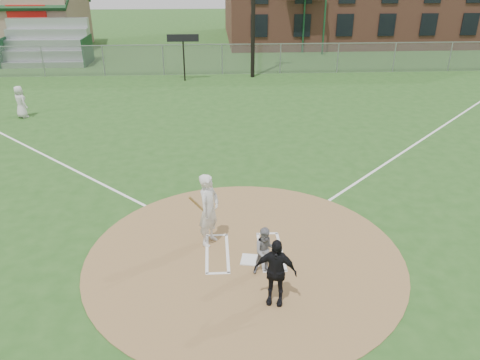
{
  "coord_description": "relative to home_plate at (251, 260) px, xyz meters",
  "views": [
    {
      "loc": [
        -0.75,
        -10.37,
        7.14
      ],
      "look_at": [
        0.0,
        2.0,
        1.3
      ],
      "focal_mm": 35.0,
      "sensor_mm": 36.0,
      "label": 1
    }
  ],
  "objects": [
    {
      "name": "bleachers",
      "position": [
        -13.15,
        26.44,
        1.55
      ],
      "size": [
        6.08,
        3.2,
        3.2
      ],
      "color": "#B7BABF",
      "rests_on": "ground"
    },
    {
      "name": "ondeck_player",
      "position": [
        -10.37,
        13.01,
        0.76
      ],
      "size": [
        0.92,
        0.89,
        1.59
      ],
      "primitive_type": "imported",
      "rotation": [
        0.0,
        0.0,
        2.43
      ],
      "color": "silver",
      "rests_on": "ground"
    },
    {
      "name": "clubhouse",
      "position": [
        -18.14,
        33.23,
        2.35
      ],
      "size": [
        12.2,
        8.71,
        6.23
      ],
      "color": "#9E836B",
      "rests_on": "ground"
    },
    {
      "name": "home_plate",
      "position": [
        0.0,
        0.0,
        0.0
      ],
      "size": [
        0.59,
        0.59,
        0.03
      ],
      "primitive_type": "cube",
      "rotation": [
        0.0,
        0.0,
        -0.21
      ],
      "color": "white",
      "rests_on": "dirt_circle"
    },
    {
      "name": "batters_boxes",
      "position": [
        -0.15,
        0.39,
        -0.01
      ],
      "size": [
        2.08,
        1.88,
        0.01
      ],
      "color": "white",
      "rests_on": "dirt_circle"
    },
    {
      "name": "dirt_circle",
      "position": [
        -0.15,
        0.24,
        -0.03
      ],
      "size": [
        8.4,
        8.4,
        0.02
      ],
      "primitive_type": "cylinder",
      "color": "#977447",
      "rests_on": "ground"
    },
    {
      "name": "foul_line_third",
      "position": [
        -9.15,
        9.24,
        -0.03
      ],
      "size": [
        17.04,
        17.04,
        0.01
      ],
      "primitive_type": "cube",
      "rotation": [
        0.0,
        0.0,
        0.79
      ],
      "color": "white",
      "rests_on": "ground"
    },
    {
      "name": "umpire",
      "position": [
        0.4,
        -1.64,
        0.81
      ],
      "size": [
        1.04,
        0.64,
        1.65
      ],
      "primitive_type": "imported",
      "rotation": [
        0.0,
        0.0,
        -0.26
      ],
      "color": "black",
      "rests_on": "dirt_circle"
    },
    {
      "name": "ground",
      "position": [
        -0.15,
        0.24,
        -0.04
      ],
      "size": [
        140.0,
        140.0,
        0.0
      ],
      "primitive_type": "plane",
      "color": "#244E1B",
      "rests_on": "ground"
    },
    {
      "name": "foul_line_first",
      "position": [
        8.85,
        9.24,
        -0.03
      ],
      "size": [
        17.04,
        17.04,
        0.01
      ],
      "primitive_type": "cube",
      "rotation": [
        0.0,
        0.0,
        -0.79
      ],
      "color": "white",
      "rests_on": "ground"
    },
    {
      "name": "catcher",
      "position": [
        0.32,
        -0.53,
        0.62
      ],
      "size": [
        0.66,
        0.53,
        1.27
      ],
      "primitive_type": "imported",
      "rotation": [
        0.0,
        0.0,
        0.08
      ],
      "color": "gray",
      "rests_on": "dirt_circle"
    },
    {
      "name": "batter_at_plate",
      "position": [
        -1.07,
        0.93,
        1.02
      ],
      "size": [
        0.93,
        1.1,
        2.07
      ],
      "color": "silver",
      "rests_on": "dirt_circle"
    },
    {
      "name": "scoreboard_sign",
      "position": [
        -2.65,
        20.44,
        2.35
      ],
      "size": [
        2.0,
        0.1,
        2.93
      ],
      "color": "black",
      "rests_on": "ground"
    },
    {
      "name": "outfield_fence",
      "position": [
        -0.15,
        22.24,
        0.98
      ],
      "size": [
        56.08,
        0.08,
        2.03
      ],
      "color": "slate",
      "rests_on": "ground"
    }
  ]
}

